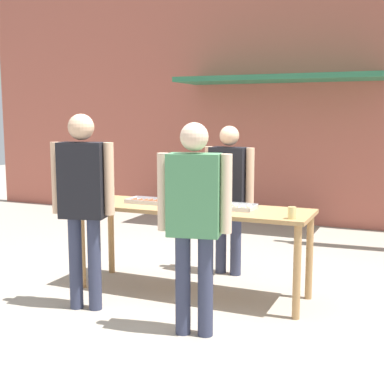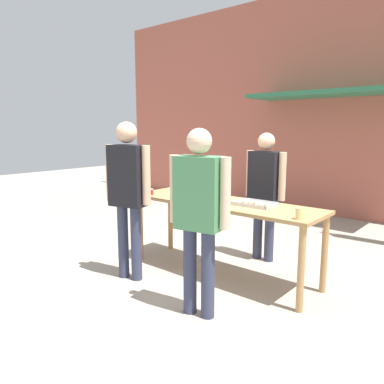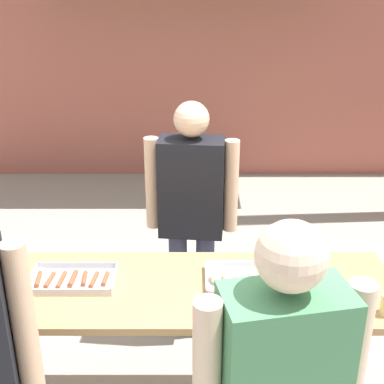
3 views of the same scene
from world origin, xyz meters
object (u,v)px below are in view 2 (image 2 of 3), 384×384
object	(u,v)px
food_tray_buns	(255,204)
person_customer_with_cup	(199,207)
condiment_jar_ketchup	(151,192)
food_tray_sausages	(192,195)
condiment_jar_mustard	(146,191)
person_customer_holding_hotdog	(128,186)
beer_cup	(299,214)
person_server_behind_table	(265,185)

from	to	relation	value
food_tray_buns	person_customer_with_cup	size ratio (longest dim) A/B	0.25
condiment_jar_ketchup	person_customer_with_cup	distance (m)	1.59
food_tray_sausages	person_customer_with_cup	world-z (taller)	person_customer_with_cup
condiment_jar_mustard	condiment_jar_ketchup	bearing A→B (deg)	-4.10
food_tray_sausages	food_tray_buns	bearing A→B (deg)	0.09
food_tray_buns	condiment_jar_mustard	xyz separation A→B (m)	(-1.50, -0.28, 0.02)
person_customer_holding_hotdog	person_customer_with_cup	size ratio (longest dim) A/B	1.04
condiment_jar_mustard	beer_cup	world-z (taller)	beer_cup
condiment_jar_ketchup	condiment_jar_mustard	bearing A→B (deg)	175.90
food_tray_sausages	food_tray_buns	size ratio (longest dim) A/B	1.02
food_tray_buns	person_customer_holding_hotdog	world-z (taller)	person_customer_holding_hotdog
condiment_jar_mustard	person_customer_holding_hotdog	distance (m)	0.68
condiment_jar_mustard	beer_cup	distance (m)	2.16
food_tray_sausages	beer_cup	bearing A→B (deg)	-10.00
beer_cup	condiment_jar_ketchup	bearing A→B (deg)	-179.78
food_tray_buns	condiment_jar_mustard	bearing A→B (deg)	-169.29
condiment_jar_ketchup	person_customer_holding_hotdog	bearing A→B (deg)	-68.23
food_tray_sausages	condiment_jar_mustard	bearing A→B (deg)	-153.36
beer_cup	person_customer_with_cup	size ratio (longest dim) A/B	0.06
condiment_jar_mustard	beer_cup	xyz separation A→B (m)	(2.16, 0.00, 0.02)
beer_cup	person_customer_with_cup	distance (m)	0.98
condiment_jar_ketchup	food_tray_sausages	bearing A→B (deg)	31.97
food_tray_buns	person_server_behind_table	xyz separation A→B (m)	(-0.30, 0.75, 0.09)
condiment_jar_ketchup	person_customer_with_cup	bearing A→B (deg)	-27.05
food_tray_sausages	person_customer_with_cup	size ratio (longest dim) A/B	0.26
condiment_jar_ketchup	person_customer_holding_hotdog	size ratio (longest dim) A/B	0.04
condiment_jar_mustard	beer_cup	bearing A→B (deg)	0.02
condiment_jar_mustard	person_customer_holding_hotdog	xyz separation A→B (m)	(0.33, -0.57, 0.16)
person_server_behind_table	person_customer_with_cup	bearing A→B (deg)	-74.52
food_tray_sausages	beer_cup	distance (m)	1.62
food_tray_buns	beer_cup	world-z (taller)	beer_cup
food_tray_sausages	person_server_behind_table	distance (m)	0.99
food_tray_sausages	beer_cup	world-z (taller)	beer_cup
food_tray_sausages	condiment_jar_mustard	size ratio (longest dim) A/B	5.88
condiment_jar_mustard	person_server_behind_table	world-z (taller)	person_server_behind_table
person_customer_with_cup	condiment_jar_ketchup	bearing A→B (deg)	-38.05
person_customer_holding_hotdog	condiment_jar_ketchup	bearing A→B (deg)	-81.80
condiment_jar_mustard	food_tray_buns	bearing A→B (deg)	10.71
condiment_jar_mustard	person_customer_with_cup	distance (m)	1.68
person_customer_with_cup	condiment_jar_mustard	bearing A→B (deg)	-36.73
beer_cup	person_customer_holding_hotdog	size ratio (longest dim) A/B	0.06
food_tray_sausages	food_tray_buns	xyz separation A→B (m)	(0.94, 0.00, 0.01)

